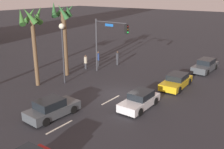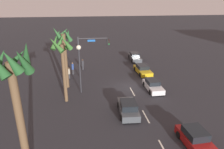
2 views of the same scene
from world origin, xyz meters
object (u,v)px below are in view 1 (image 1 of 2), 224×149
object	(u,v)px
car_1	(205,66)
pedestrian_2	(117,58)
car_2	(52,108)
traffic_signal	(107,38)
car_5	(140,100)
pedestrian_0	(98,59)
palm_tree_1	(64,26)
palm_tree_0	(32,27)
streetlamp	(63,42)
pedestrian_1	(86,62)
car_4	(176,81)

from	to	relation	value
car_1	pedestrian_2	world-z (taller)	pedestrian_2
car_2	traffic_signal	world-z (taller)	traffic_signal
car_5	pedestrian_0	xyz separation A→B (m)	(7.34, 10.51, 0.41)
car_5	pedestrian_0	size ratio (longest dim) A/B	2.17
palm_tree_1	pedestrian_0	bearing A→B (deg)	-7.36
car_5	palm_tree_0	xyz separation A→B (m)	(-1.63, 11.02, 5.25)
streetlamp	pedestrian_2	xyz separation A→B (m)	(8.87, -0.31, -3.34)
streetlamp	pedestrian_1	size ratio (longest dim) A/B	3.58
streetlamp	car_1	bearing A→B (deg)	-38.18
pedestrian_2	car_1	bearing A→B (deg)	-67.51
car_1	car_2	size ratio (longest dim) A/B	1.11
car_5	traffic_signal	size ratio (longest dim) A/B	0.68
car_1	car_5	xyz separation A→B (m)	(-13.45, 0.92, -0.04)
car_4	car_5	distance (m)	6.28
palm_tree_1	streetlamp	bearing A→B (deg)	-136.46
car_5	palm_tree_1	bearing A→B (deg)	77.53
car_2	traffic_signal	bearing A→B (deg)	17.25
pedestrian_2	pedestrian_1	bearing A→B (deg)	150.82
pedestrian_0	pedestrian_2	world-z (taller)	pedestrian_0
pedestrian_0	pedestrian_2	size ratio (longest dim) A/B	1.07
car_1	traffic_signal	bearing A→B (deg)	130.92
pedestrian_2	palm_tree_0	xyz separation A→B (m)	(-10.99, 2.07, 4.93)
pedestrian_2	car_2	bearing A→B (deg)	-162.96
car_4	palm_tree_0	bearing A→B (deg)	124.59
traffic_signal	car_2	bearing A→B (deg)	-162.75
car_4	pedestrian_1	bearing A→B (deg)	93.13
car_1	palm_tree_1	bearing A→B (deg)	132.33
traffic_signal	streetlamp	world-z (taller)	traffic_signal
palm_tree_0	palm_tree_1	bearing A→B (deg)	1.64
car_5	streetlamp	xyz separation A→B (m)	(0.49, 9.26, 3.66)
car_4	traffic_signal	world-z (taller)	traffic_signal
car_1	streetlamp	size ratio (longest dim) A/B	0.77
pedestrian_2	streetlamp	bearing A→B (deg)	177.97
pedestrian_2	palm_tree_1	world-z (taller)	palm_tree_1
car_1	pedestrian_1	distance (m)	14.28
pedestrian_1	car_5	bearing A→B (deg)	-117.08
car_2	traffic_signal	xyz separation A→B (m)	(11.14, 3.46, 3.47)
car_2	pedestrian_2	world-z (taller)	pedestrian_2
streetlamp	palm_tree_1	xyz separation A→B (m)	(1.97, 1.87, 1.22)
car_5	palm_tree_0	size ratio (longest dim) A/B	0.53
car_2	car_5	size ratio (longest dim) A/B	1.02
car_1	streetlamp	distance (m)	16.87
streetlamp	pedestrian_0	xyz separation A→B (m)	(6.85, 1.24, -3.26)
palm_tree_0	pedestrian_0	bearing A→B (deg)	-3.27
pedestrian_1	palm_tree_1	bearing A→B (deg)	178.05
palm_tree_0	car_5	bearing A→B (deg)	-81.60
car_2	streetlamp	xyz separation A→B (m)	(5.83, 4.82, 3.63)
car_4	palm_tree_1	size ratio (longest dim) A/B	0.57
car_1	pedestrian_0	bearing A→B (deg)	118.11
pedestrian_1	pedestrian_2	xyz separation A→B (m)	(3.72, -2.08, 0.05)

